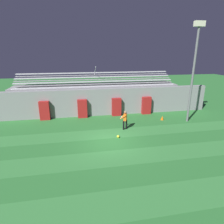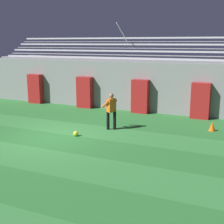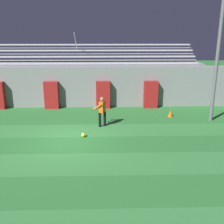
# 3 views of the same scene
# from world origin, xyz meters

# --- Properties ---
(ground_plane) EXTENTS (80.00, 80.00, 0.00)m
(ground_plane) POSITION_xyz_m (0.00, 0.00, 0.00)
(ground_plane) COLOR #2D7533
(turf_stripe_mid) EXTENTS (28.00, 1.88, 0.01)m
(turf_stripe_mid) POSITION_xyz_m (0.00, -2.24, 0.00)
(turf_stripe_mid) COLOR #38843D
(turf_stripe_mid) RESTS_ON ground
(turf_stripe_far) EXTENTS (28.00, 1.88, 0.01)m
(turf_stripe_far) POSITION_xyz_m (0.00, 1.52, 0.00)
(turf_stripe_far) COLOR #38843D
(turf_stripe_far) RESTS_ON ground
(back_wall) EXTENTS (24.00, 0.60, 2.80)m
(back_wall) POSITION_xyz_m (0.00, 6.50, 1.40)
(back_wall) COLOR gray
(back_wall) RESTS_ON ground
(padding_pillar_gate_left) EXTENTS (0.95, 0.44, 1.86)m
(padding_pillar_gate_left) POSITION_xyz_m (-1.76, 5.95, 0.93)
(padding_pillar_gate_left) COLOR #B21E1E
(padding_pillar_gate_left) RESTS_ON ground
(padding_pillar_gate_right) EXTENTS (0.95, 0.44, 1.86)m
(padding_pillar_gate_right) POSITION_xyz_m (1.76, 5.95, 0.93)
(padding_pillar_gate_right) COLOR #B21E1E
(padding_pillar_gate_right) RESTS_ON ground
(padding_pillar_far_right) EXTENTS (0.95, 0.44, 1.86)m
(padding_pillar_far_right) POSITION_xyz_m (5.04, 5.95, 0.93)
(padding_pillar_far_right) COLOR #B21E1E
(padding_pillar_far_right) RESTS_ON ground
(bleacher_stand) EXTENTS (18.00, 3.35, 5.03)m
(bleacher_stand) POSITION_xyz_m (-0.00, 8.49, 1.50)
(bleacher_stand) COLOR gray
(bleacher_stand) RESTS_ON ground
(floodlight_pole) EXTENTS (0.90, 0.36, 8.86)m
(floodlight_pole) POSITION_xyz_m (8.15, 3.02, 5.53)
(floodlight_pole) COLOR slate
(floodlight_pole) RESTS_ON ground
(goalkeeper) EXTENTS (0.69, 0.71, 1.67)m
(goalkeeper) POSITION_xyz_m (1.71, 2.15, 0.95)
(goalkeeper) COLOR black
(goalkeeper) RESTS_ON ground
(soccer_ball) EXTENTS (0.22, 0.22, 0.22)m
(soccer_ball) POSITION_xyz_m (0.79, 0.58, 0.11)
(soccer_ball) COLOR yellow
(soccer_ball) RESTS_ON ground
(traffic_cone) EXTENTS (0.30, 0.30, 0.42)m
(traffic_cone) POSITION_xyz_m (5.93, 3.79, 0.21)
(traffic_cone) COLOR orange
(traffic_cone) RESTS_ON ground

